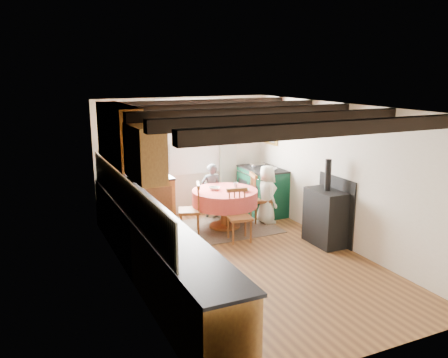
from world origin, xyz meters
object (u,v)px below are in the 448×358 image
child_far (212,191)px  cup (236,185)px  chair_right (261,197)px  chair_left (189,209)px  aga_range (263,190)px  dining_table (225,209)px  cast_iron_stove (326,202)px  chair_near (240,216)px  child_right (267,194)px

child_far → cup: (0.24, -0.59, 0.23)m
chair_right → child_far: child_far is taller
chair_left → aga_range: 1.90m
dining_table → chair_right: 0.83m
dining_table → child_far: child_far is taller
chair_right → cast_iron_stove: (0.40, -1.51, 0.25)m
cast_iron_stove → aga_range: bearing=93.2°
aga_range → cast_iron_stove: bearing=-86.8°
chair_near → chair_left: (-0.66, 0.71, 0.02)m
aga_range → child_far: size_ratio=0.96×
child_far → cup: bearing=124.3°
chair_left → child_right: 1.59m
cup → child_right: bearing=-17.4°
cast_iron_stove → child_far: size_ratio=1.33×
dining_table → cup: size_ratio=12.77×
chair_near → cup: bearing=77.3°
chair_left → chair_right: (1.53, 0.07, 0.02)m
chair_near → cup: size_ratio=9.57×
chair_left → cup: 1.06m
child_right → cup: size_ratio=11.95×
child_right → child_far: bearing=51.0°
chair_left → chair_near: bearing=62.4°
chair_left → child_right: (1.59, -0.04, 0.10)m
chair_near → child_right: (0.92, 0.67, 0.11)m
cast_iron_stove → child_right: 1.46m
cast_iron_stove → child_right: (-0.35, 1.41, -0.17)m
aga_range → cast_iron_stove: cast_iron_stove is taller
dining_table → aga_range: bearing=25.2°
chair_left → child_right: bearing=107.8°
chair_near → aga_range: aga_range is taller
child_far → cup: size_ratio=11.58×
chair_left → cup: size_ratio=9.89×
chair_left → cast_iron_stove: cast_iron_stove is taller
chair_right → chair_near: bearing=144.2°
chair_right → cup: 0.61m
cup → aga_range: bearing=25.8°
chair_left → cast_iron_stove: bearing=72.4°
cup → dining_table: bearing=-156.4°
child_far → aga_range: bearing=-178.6°
chair_near → cup: 0.97m
child_right → dining_table: bearing=90.4°
dining_table → chair_right: chair_right is taller
chair_right → chair_left: bearing=105.0°
chair_left → child_far: child_far is taller
aga_range → child_far: (-1.07, 0.20, 0.06)m
chair_left → cup: (1.00, 0.14, 0.31)m
chair_left → aga_range: (1.82, 0.54, 0.02)m
dining_table → cup: (0.29, 0.13, 0.41)m
aga_range → cup: bearing=-154.2°
chair_near → chair_right: 1.16m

